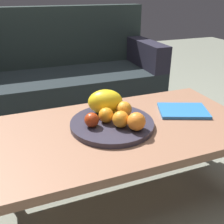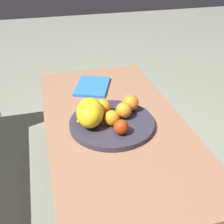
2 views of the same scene
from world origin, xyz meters
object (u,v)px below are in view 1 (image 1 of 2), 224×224
(coffee_table, at_px, (120,135))
(fruit_bowl, at_px, (112,124))
(orange_left, at_px, (136,121))
(orange_right, at_px, (124,109))
(apple_front, at_px, (92,120))
(orange_back, at_px, (106,115))
(couch, at_px, (58,82))
(orange_front, at_px, (121,119))
(banana_bunch, at_px, (111,107))
(magazine, at_px, (183,111))
(melon_large_front, at_px, (105,102))

(coffee_table, bearing_deg, fruit_bowl, 147.19)
(orange_left, bearing_deg, orange_right, 89.77)
(apple_front, bearing_deg, fruit_bowl, 7.30)
(orange_right, relative_size, orange_back, 1.10)
(couch, height_order, orange_front, couch)
(apple_front, relative_size, banana_bunch, 0.42)
(orange_left, height_order, magazine, orange_left)
(orange_front, bearing_deg, orange_left, -43.05)
(fruit_bowl, height_order, apple_front, apple_front)
(couch, relative_size, banana_bunch, 10.71)
(couch, xyz_separation_m, orange_back, (0.04, -1.11, 0.19))
(fruit_bowl, xyz_separation_m, banana_bunch, (0.03, 0.09, 0.04))
(coffee_table, distance_m, couch, 1.15)
(banana_bunch, bearing_deg, magazine, -11.90)
(couch, relative_size, orange_front, 22.16)
(orange_front, height_order, orange_right, orange_right)
(couch, xyz_separation_m, fruit_bowl, (0.07, -1.12, 0.14))
(coffee_table, distance_m, apple_front, 0.17)
(orange_left, bearing_deg, magazine, 20.02)
(melon_large_front, bearing_deg, orange_front, -84.51)
(banana_bunch, relative_size, magazine, 0.64)
(coffee_table, relative_size, magazine, 5.09)
(couch, distance_m, orange_front, 1.20)
(apple_front, bearing_deg, melon_large_front, 47.10)
(couch, bearing_deg, banana_bunch, -84.43)
(coffee_table, distance_m, fruit_bowl, 0.07)
(orange_back, xyz_separation_m, magazine, (0.44, 0.00, -0.05))
(orange_right, distance_m, orange_back, 0.10)
(orange_left, bearing_deg, orange_back, 129.92)
(coffee_table, bearing_deg, orange_front, -111.49)
(melon_large_front, relative_size, magazine, 0.69)
(orange_left, bearing_deg, banana_bunch, 101.43)
(couch, xyz_separation_m, magazine, (0.48, -1.11, 0.14))
(couch, height_order, orange_left, couch)
(fruit_bowl, distance_m, magazine, 0.41)
(coffee_table, xyz_separation_m, banana_bunch, (-0.00, 0.11, 0.10))
(orange_left, bearing_deg, apple_front, 150.67)
(couch, bearing_deg, orange_back, -87.85)
(coffee_table, xyz_separation_m, magazine, (0.38, 0.03, 0.05))
(orange_right, bearing_deg, orange_front, -121.32)
(orange_front, relative_size, orange_back, 1.08)
(banana_bunch, xyz_separation_m, magazine, (0.38, -0.08, -0.05))
(orange_front, bearing_deg, orange_back, 123.63)
(fruit_bowl, distance_m, orange_right, 0.09)
(magazine, bearing_deg, couch, 134.98)
(orange_front, relative_size, banana_bunch, 0.48)
(banana_bunch, bearing_deg, orange_left, -78.57)
(coffee_table, xyz_separation_m, orange_right, (0.04, 0.05, 0.11))
(couch, bearing_deg, coffee_table, -84.84)
(orange_front, bearing_deg, fruit_bowl, 106.67)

